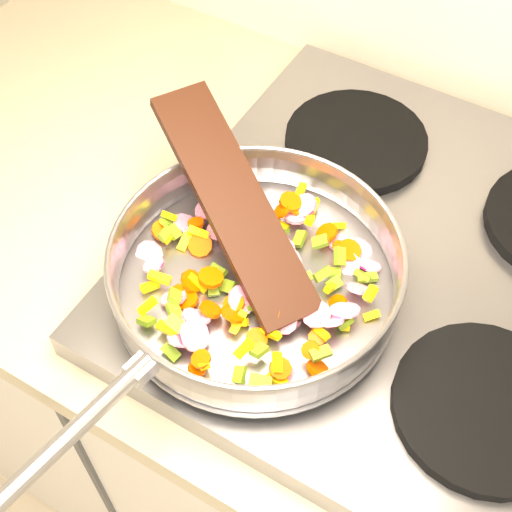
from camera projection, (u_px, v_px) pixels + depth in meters
The scene contains 7 objects.
cooktop at pixel (408, 269), 0.86m from camera, with size 0.60×0.60×0.04m, color #939399.
grate_fl at pixel (248, 290), 0.81m from camera, with size 0.19×0.19×0.02m, color black.
grate_fr at pixel (485, 406), 0.72m from camera, with size 0.19×0.19×0.02m, color black.
grate_bl at pixel (356, 141), 0.95m from camera, with size 0.19×0.19×0.02m, color black.
saute_pan at pixel (255, 269), 0.77m from camera, with size 0.37×0.53×0.06m.
vegetable_heap at pixel (257, 277), 0.79m from camera, with size 0.29×0.28×0.05m.
wooden_spatula at pixel (233, 202), 0.79m from camera, with size 0.30×0.07×0.01m, color black.
Camera 1 is at (-0.60, 1.14, 1.62)m, focal length 50.00 mm.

